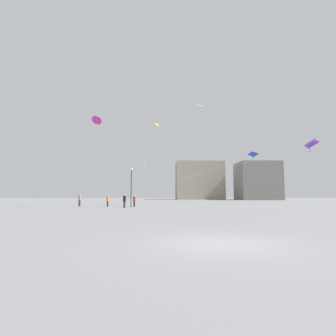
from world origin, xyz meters
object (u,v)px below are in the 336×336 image
at_px(kite_magenta_diamond, 97,120).
at_px(person_in_orange, 108,200).
at_px(person_in_black, 124,200).
at_px(kite_violet_delta, 296,148).
at_px(person_in_grey, 80,199).
at_px(kite_cyan_delta, 197,109).
at_px(building_centre_hall, 257,181).
at_px(person_in_red, 134,200).
at_px(building_left_hall, 199,181).
at_px(lamppost_east, 131,181).
at_px(kite_amber_diamond, 157,126).
at_px(kite_cobalt_delta, 248,156).

bearing_deg(kite_magenta_diamond, person_in_orange, 24.44).
height_order(person_in_black, kite_violet_delta, kite_violet_delta).
xyz_separation_m(person_in_grey, kite_cyan_delta, (17.06, 0.36, 13.62)).
height_order(kite_violet_delta, kite_cyan_delta, kite_cyan_delta).
height_order(kite_violet_delta, building_centre_hall, building_centre_hall).
relative_size(person_in_red, kite_violet_delta, 0.10).
bearing_deg(kite_magenta_diamond, building_left_hall, 67.10).
height_order(building_left_hall, lamppost_east, building_left_hall).
bearing_deg(kite_cyan_delta, person_in_black, -151.46).
xyz_separation_m(person_in_black, person_in_red, (1.09, 2.92, -0.07)).
distance_m(kite_magenta_diamond, kite_amber_diamond, 9.23).
distance_m(kite_magenta_diamond, building_centre_hall, 69.00).
height_order(kite_violet_delta, kite_magenta_diamond, kite_magenta_diamond).
distance_m(kite_violet_delta, kite_cyan_delta, 22.40).
relative_size(person_in_orange, lamppost_east, 0.31).
xyz_separation_m(person_in_black, building_centre_hall, (40.10, 55.63, 5.34)).
bearing_deg(building_left_hall, kite_magenta_diamond, -112.90).
relative_size(person_in_black, kite_cobalt_delta, 0.11).
distance_m(person_in_red, kite_magenta_diamond, 12.14).
bearing_deg(building_left_hall, lamppost_east, -108.78).
distance_m(person_in_black, kite_violet_delta, 20.67).
height_order(person_in_black, building_left_hall, building_left_hall).
bearing_deg(person_in_orange, building_left_hall, -170.57).
distance_m(person_in_red, lamppost_east, 2.74).
height_order(person_in_red, kite_violet_delta, kite_violet_delta).
bearing_deg(kite_cobalt_delta, building_centre_hall, 66.51).
distance_m(person_in_grey, building_left_hall, 66.64).
bearing_deg(lamppost_east, person_in_red, 62.91).
bearing_deg(building_left_hall, building_centre_hall, -27.75).
bearing_deg(person_in_black, person_in_red, -48.93).
height_order(kite_cyan_delta, kite_cobalt_delta, kite_cyan_delta).
height_order(kite_violet_delta, lamppost_east, kite_violet_delta).
xyz_separation_m(person_in_grey, person_in_orange, (4.12, -1.59, -0.13)).
xyz_separation_m(person_in_orange, building_centre_hall, (42.66, 51.94, 5.40)).
height_order(person_in_red, kite_amber_diamond, kite_amber_diamond).
relative_size(person_in_red, kite_cobalt_delta, 0.10).
bearing_deg(kite_cobalt_delta, person_in_orange, 164.86).
distance_m(person_in_orange, building_centre_hall, 67.43).
height_order(person_in_black, building_centre_hall, building_centre_hall).
distance_m(person_in_red, kite_amber_diamond, 12.43).
bearing_deg(kite_cyan_delta, kite_magenta_diamond, -169.59).
relative_size(kite_magenta_diamond, building_centre_hall, 0.80).
bearing_deg(person_in_orange, kite_amber_diamond, 146.67).
height_order(person_in_orange, kite_violet_delta, kite_violet_delta).
distance_m(person_in_grey, person_in_red, 8.13).
xyz_separation_m(person_in_orange, kite_cyan_delta, (12.93, 1.95, 13.75)).
relative_size(kite_amber_diamond, building_left_hall, 0.66).
distance_m(person_in_grey, lamppost_east, 8.38).
relative_size(person_in_orange, kite_violet_delta, 0.10).
distance_m(person_in_orange, kite_magenta_diamond, 11.08).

